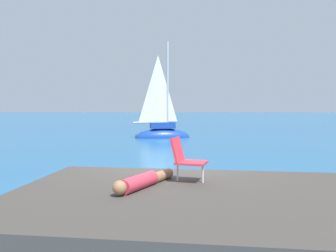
{
  "coord_description": "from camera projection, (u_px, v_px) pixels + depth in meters",
  "views": [
    {
      "loc": [
        0.17,
        -8.62,
        2.08
      ],
      "look_at": [
        -0.24,
        11.06,
        0.9
      ],
      "focal_mm": 39.98,
      "sensor_mm": 36.0,
      "label": 1
    }
  ],
  "objects": [
    {
      "name": "boulder_seaward",
      "position": [
        74.0,
        196.0,
        8.43
      ],
      "size": [
        0.95,
        0.84,
        0.52
      ],
      "primitive_type": "cube",
      "rotation": [
        0.09,
        0.0,
        0.18
      ],
      "color": "#383837",
      "rests_on": "ground"
    },
    {
      "name": "beach_chair",
      "position": [
        185.0,
        157.0,
        6.71
      ],
      "size": [
        0.71,
        0.63,
        0.8
      ],
      "rotation": [
        0.0,
        0.0,
        5.99
      ],
      "color": "#E03342",
      "rests_on": "shore_ledge"
    },
    {
      "name": "boulder_inland",
      "position": [
        257.0,
        194.0,
        8.58
      ],
      "size": [
        1.61,
        1.5,
        0.79
      ],
      "primitive_type": "cube",
      "rotation": [
        -0.02,
        -0.06,
        2.67
      ],
      "color": "#3F3838",
      "rests_on": "ground"
    },
    {
      "name": "person_sunbather",
      "position": [
        143.0,
        181.0,
        6.24
      ],
      "size": [
        0.91,
        1.63,
        0.25
      ],
      "rotation": [
        0.0,
        0.0,
        1.12
      ],
      "color": "#DB384C",
      "rests_on": "shore_ledge"
    },
    {
      "name": "ground_plane",
      "position": [
        168.0,
        193.0,
        8.73
      ],
      "size": [
        160.0,
        160.0,
        0.0
      ],
      "primitive_type": "plane",
      "color": "#236093"
    },
    {
      "name": "shore_ledge",
      "position": [
        187.0,
        214.0,
        5.9
      ],
      "size": [
        6.11,
        4.88,
        0.67
      ],
      "primitive_type": "cube",
      "rotation": [
        0.0,
        0.0,
        -0.12
      ],
      "color": "#423D38",
      "rests_on": "ground"
    },
    {
      "name": "sailboat_near",
      "position": [
        162.0,
        132.0,
        22.69
      ],
      "size": [
        3.51,
        1.79,
        6.39
      ],
      "rotation": [
        0.0,
        0.0,
        0.2
      ],
      "color": "#193D99",
      "rests_on": "ground"
    }
  ]
}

